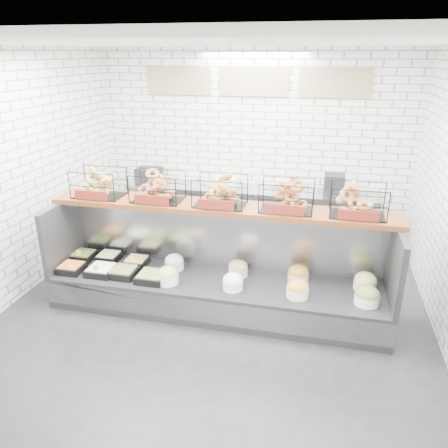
# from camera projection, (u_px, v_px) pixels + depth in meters

# --- Properties ---
(ground) EXTENTS (5.50, 5.50, 0.00)m
(ground) POSITION_uv_depth(u_px,v_px,m) (210.00, 322.00, 5.07)
(ground) COLOR black
(ground) RESTS_ON ground
(room_shell) EXTENTS (5.02, 5.51, 3.01)m
(room_shell) POSITION_uv_depth(u_px,v_px,m) (222.00, 135.00, 4.86)
(room_shell) COLOR white
(room_shell) RESTS_ON ground
(display_case) EXTENTS (4.00, 0.90, 1.20)m
(display_case) POSITION_uv_depth(u_px,v_px,m) (217.00, 283.00, 5.26)
(display_case) COLOR black
(display_case) RESTS_ON ground
(bagel_shelf) EXTENTS (4.10, 0.50, 0.40)m
(bagel_shelf) POSITION_uv_depth(u_px,v_px,m) (220.00, 194.00, 5.03)
(bagel_shelf) COLOR #4D2310
(bagel_shelf) RESTS_ON display_case
(prep_counter) EXTENTS (4.00, 0.60, 1.20)m
(prep_counter) POSITION_uv_depth(u_px,v_px,m) (247.00, 214.00, 7.10)
(prep_counter) COLOR #93969B
(prep_counter) RESTS_ON ground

